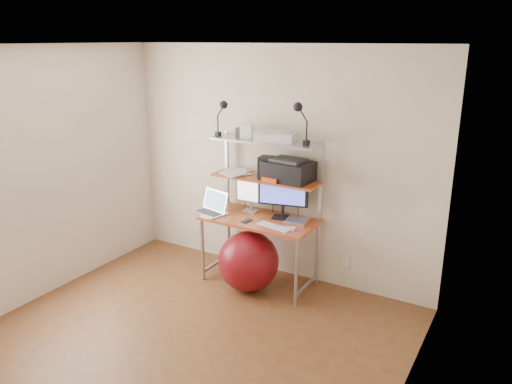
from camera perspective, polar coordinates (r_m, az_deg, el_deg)
room at (r=3.95m, az=-9.99°, el=-2.26°), size 3.60×3.60×3.60m
computer_desk at (r=5.22m, az=0.75°, el=-0.59°), size 1.20×0.60×1.57m
wall_outlet at (r=5.37m, az=10.24°, el=-7.85°), size 0.08×0.01×0.12m
monitor_silver at (r=5.38m, az=-0.55°, el=-0.09°), size 0.36×0.13×0.40m
monitor_black at (r=5.18m, az=3.10°, el=-0.14°), size 0.53×0.19×0.53m
laptop at (r=5.40m, az=-5.01°, el=-1.85°), size 0.40×0.35×0.30m
keyboard at (r=5.00m, az=2.09°, el=-3.96°), size 0.39×0.18×0.01m
mouse at (r=4.93m, az=3.96°, el=-4.21°), size 0.10×0.08×0.02m
mac_mini at (r=5.11m, az=4.70°, el=-3.34°), size 0.24×0.24×0.04m
phone at (r=5.15m, az=-1.04°, el=-3.33°), size 0.08×0.13×0.01m
printer at (r=5.10m, az=3.72°, el=2.51°), size 0.51×0.37×0.23m
nas_cube at (r=5.17m, az=1.28°, el=2.83°), size 0.18×0.18×0.23m
red_box at (r=5.07m, az=1.77°, el=1.46°), size 0.17×0.12×0.05m
scanner at (r=5.07m, az=2.18°, el=6.39°), size 0.44×0.35×0.10m
box_white at (r=5.22m, az=-1.05°, el=6.97°), size 0.14×0.12×0.14m
box_grey at (r=5.30m, az=-1.65°, el=6.85°), size 0.10×0.10×0.10m
clip_lamp_left at (r=5.25m, az=-3.85°, el=9.27°), size 0.15×0.08×0.38m
clip_lamp_right at (r=4.85m, az=5.03°, el=8.87°), size 0.16×0.09×0.41m
exercise_ball at (r=5.25m, az=-0.87°, el=-7.91°), size 0.64×0.64×0.64m
paper_stack at (r=5.40m, az=-2.40°, el=2.31°), size 0.37×0.41×0.02m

